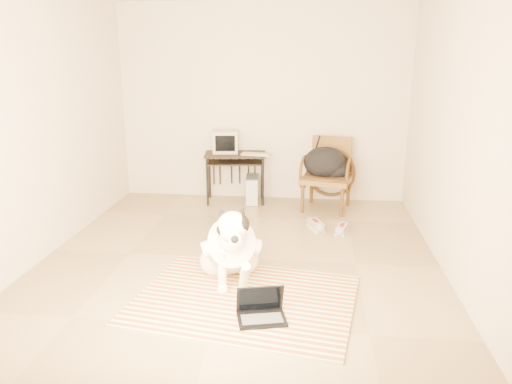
% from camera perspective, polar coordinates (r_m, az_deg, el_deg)
% --- Properties ---
extents(floor, '(4.50, 4.50, 0.00)m').
position_cam_1_polar(floor, '(5.17, -1.84, -7.57)').
color(floor, '#98825D').
rests_on(floor, ground).
extents(wall_back, '(4.50, 0.00, 4.50)m').
position_cam_1_polar(wall_back, '(7.02, 0.71, 10.08)').
color(wall_back, beige).
rests_on(wall_back, floor).
extents(wall_front, '(4.50, 0.00, 4.50)m').
position_cam_1_polar(wall_front, '(2.64, -9.03, 0.13)').
color(wall_front, beige).
rests_on(wall_front, floor).
extents(wall_left, '(0.00, 4.50, 4.50)m').
position_cam_1_polar(wall_left, '(5.46, -23.41, 7.13)').
color(wall_left, beige).
rests_on(wall_left, floor).
extents(wall_right, '(0.00, 4.50, 4.50)m').
position_cam_1_polar(wall_right, '(4.93, 21.86, 6.48)').
color(wall_right, beige).
rests_on(wall_right, floor).
extents(rug, '(2.02, 1.67, 0.02)m').
position_cam_1_polar(rug, '(4.35, -1.31, -12.19)').
color(rug, '#C84D1E').
rests_on(rug, floor).
extents(dog, '(0.60, 1.09, 0.84)m').
position_cam_1_polar(dog, '(4.53, -2.92, -6.48)').
color(dog, white).
rests_on(dog, rug).
extents(laptop, '(0.43, 0.35, 0.26)m').
position_cam_1_polar(laptop, '(4.03, 0.58, -13.40)').
color(laptop, black).
rests_on(laptop, rug).
extents(computer_desk, '(0.88, 0.56, 0.69)m').
position_cam_1_polar(computer_desk, '(6.91, -2.39, 3.63)').
color(computer_desk, black).
rests_on(computer_desk, floor).
extents(crt_monitor, '(0.39, 0.37, 0.30)m').
position_cam_1_polar(crt_monitor, '(6.96, -3.54, 5.80)').
color(crt_monitor, '#B4AA8D').
rests_on(crt_monitor, computer_desk).
extents(desk_keyboard, '(0.40, 0.19, 0.02)m').
position_cam_1_polar(desk_keyboard, '(6.77, -0.04, 4.34)').
color(desk_keyboard, '#B4AA8D').
rests_on(desk_keyboard, computer_desk).
extents(pc_tower, '(0.20, 0.42, 0.38)m').
position_cam_1_polar(pc_tower, '(6.96, -0.44, 0.29)').
color(pc_tower, '#505052').
rests_on(pc_tower, floor).
extents(rattan_chair, '(0.74, 0.72, 0.94)m').
position_cam_1_polar(rattan_chair, '(6.71, 8.18, 2.07)').
color(rattan_chair, olive).
rests_on(rattan_chair, floor).
extents(backpack, '(0.60, 0.47, 0.42)m').
position_cam_1_polar(backpack, '(6.61, 8.13, 3.21)').
color(backpack, black).
rests_on(backpack, rattan_chair).
extents(sneaker_left, '(0.22, 0.32, 0.10)m').
position_cam_1_polar(sneaker_left, '(6.01, 6.85, -3.81)').
color(sneaker_left, silver).
rests_on(sneaker_left, floor).
extents(sneaker_right, '(0.17, 0.29, 0.09)m').
position_cam_1_polar(sneaker_right, '(5.93, 9.77, -4.23)').
color(sneaker_right, silver).
rests_on(sneaker_right, floor).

